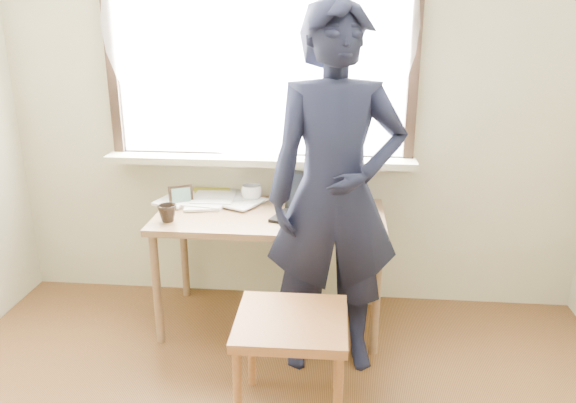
# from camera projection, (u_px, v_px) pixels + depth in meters

# --- Properties ---
(room_shell) EXTENTS (3.52, 4.02, 2.61)m
(room_shell) POSITION_uv_depth(u_px,v_px,m) (230.00, 63.00, 1.51)
(room_shell) COLOR beige
(room_shell) RESTS_ON ground
(desk) EXTENTS (1.28, 0.64, 0.69)m
(desk) POSITION_uv_depth(u_px,v_px,m) (270.00, 226.00, 3.19)
(desk) COLOR brown
(desk) RESTS_ON ground
(laptop) EXTENTS (0.41, 0.38, 0.23)m
(laptop) POSITION_uv_depth(u_px,v_px,m) (310.00, 208.00, 3.09)
(laptop) COLOR black
(laptop) RESTS_ON desk
(mug_white) EXTENTS (0.14, 0.14, 0.10)m
(mug_white) POSITION_uv_depth(u_px,v_px,m) (252.00, 193.00, 3.37)
(mug_white) COLOR white
(mug_white) RESTS_ON desk
(mug_dark) EXTENTS (0.13, 0.13, 0.10)m
(mug_dark) POSITION_uv_depth(u_px,v_px,m) (168.00, 213.00, 3.03)
(mug_dark) COLOR black
(mug_dark) RESTS_ON desk
(mouse) EXTENTS (0.10, 0.07, 0.04)m
(mouse) POSITION_uv_depth(u_px,v_px,m) (353.00, 220.00, 3.02)
(mouse) COLOR black
(mouse) RESTS_ON desk
(desk_clutter) EXTENTS (0.84, 0.46, 0.03)m
(desk_clutter) POSITION_uv_depth(u_px,v_px,m) (217.00, 200.00, 3.34)
(desk_clutter) COLOR gold
(desk_clutter) RESTS_ON desk
(book_a) EXTENTS (0.29, 0.32, 0.03)m
(book_a) POSITION_uv_depth(u_px,v_px,m) (215.00, 198.00, 3.40)
(book_a) COLOR white
(book_a) RESTS_ON desk
(book_b) EXTENTS (0.17, 0.23, 0.02)m
(book_b) POSITION_uv_depth(u_px,v_px,m) (332.00, 202.00, 3.34)
(book_b) COLOR white
(book_b) RESTS_ON desk
(picture_frame) EXTENTS (0.13, 0.07, 0.11)m
(picture_frame) POSITION_uv_depth(u_px,v_px,m) (181.00, 196.00, 3.29)
(picture_frame) COLOR black
(picture_frame) RESTS_ON desk
(work_chair) EXTENTS (0.49, 0.47, 0.50)m
(work_chair) POSITION_uv_depth(u_px,v_px,m) (291.00, 334.00, 2.47)
(work_chair) COLOR #985F32
(work_chair) RESTS_ON ground
(person) EXTENTS (0.72, 0.52, 1.84)m
(person) POSITION_uv_depth(u_px,v_px,m) (335.00, 195.00, 2.74)
(person) COLOR black
(person) RESTS_ON ground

